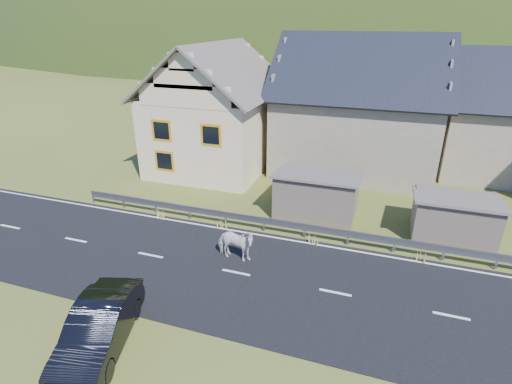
% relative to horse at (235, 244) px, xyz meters
% --- Properties ---
extents(ground, '(160.00, 160.00, 0.00)m').
position_rel_horse_xyz_m(ground, '(4.37, -0.88, -0.80)').
color(ground, '#434A1B').
rests_on(ground, ground).
extents(road, '(60.00, 7.00, 0.04)m').
position_rel_horse_xyz_m(road, '(4.37, -0.88, -0.78)').
color(road, black).
rests_on(road, ground).
extents(lane_markings, '(60.00, 6.60, 0.01)m').
position_rel_horse_xyz_m(lane_markings, '(4.37, -0.88, -0.75)').
color(lane_markings, silver).
rests_on(lane_markings, road).
extents(guardrail, '(28.10, 0.09, 0.75)m').
position_rel_horse_xyz_m(guardrail, '(4.37, 2.80, -0.23)').
color(guardrail, '#93969B').
rests_on(guardrail, ground).
extents(shed_left, '(4.30, 3.30, 2.40)m').
position_rel_horse_xyz_m(shed_left, '(2.37, 5.62, 0.30)').
color(shed_left, '#726258').
rests_on(shed_left, ground).
extents(shed_right, '(3.80, 2.90, 2.20)m').
position_rel_horse_xyz_m(shed_right, '(8.87, 5.12, 0.20)').
color(shed_right, '#726258').
rests_on(shed_right, ground).
extents(house_cream, '(7.80, 9.80, 8.30)m').
position_rel_horse_xyz_m(house_cream, '(-5.63, 11.11, 3.56)').
color(house_cream, beige).
rests_on(house_cream, ground).
extents(house_stone_a, '(10.80, 9.80, 8.90)m').
position_rel_horse_xyz_m(house_stone_a, '(3.37, 14.12, 3.84)').
color(house_stone_a, gray).
rests_on(house_stone_a, ground).
extents(mountain, '(440.00, 280.00, 260.00)m').
position_rel_horse_xyz_m(mountain, '(9.37, 179.12, -20.80)').
color(mountain, '#25360D').
rests_on(mountain, ground).
extents(conifer_patch, '(76.00, 50.00, 28.00)m').
position_rel_horse_xyz_m(conifer_patch, '(-50.63, 109.12, 5.20)').
color(conifer_patch, black).
rests_on(conifer_patch, ground).
extents(horse, '(0.95, 1.85, 1.51)m').
position_rel_horse_xyz_m(horse, '(0.00, 0.00, 0.00)').
color(horse, silver).
rests_on(horse, road).
extents(car, '(2.80, 4.71, 1.47)m').
position_rel_horse_xyz_m(car, '(-2.21, -5.89, -0.06)').
color(car, black).
rests_on(car, ground).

